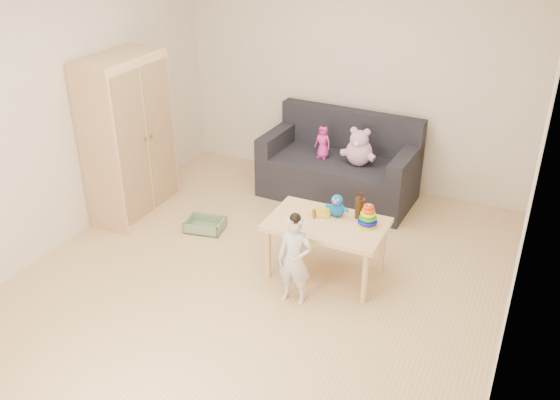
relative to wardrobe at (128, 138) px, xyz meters
The scene contains 13 objects.
room 1.89m from the wardrobe, 16.33° to the right, with size 4.50×4.50×4.50m.
wardrobe is the anchor object (origin of this frame).
sofa 2.27m from the wardrobe, 34.25° to the left, with size 1.64×0.82×0.46m, color black.
play_table 2.32m from the wardrobe, ahead, with size 1.00×0.63×0.53m, color #EECE83.
storage_bin 1.16m from the wardrobe, ahead, with size 0.37×0.28×0.11m, color gray, non-canonical shape.
toddler 2.31m from the wardrobe, 18.36° to the right, with size 0.29×0.19×0.77m, color silver.
pink_bear 2.37m from the wardrobe, 29.64° to the left, with size 0.30×0.26×0.35m, color #CB95B4, non-canonical shape.
doll 2.03m from the wardrobe, 35.79° to the left, with size 0.18×0.12×0.35m, color #E32A9D.
ring_stacker 2.58m from the wardrobe, ahead, with size 0.17×0.17×0.19m.
brown_bottle 2.47m from the wardrobe, ahead, with size 0.08×0.08×0.24m.
blue_plush 2.29m from the wardrobe, ahead, with size 0.17×0.14×0.21m, color blue, non-canonical shape.
wooden_figure 2.15m from the wardrobe, ahead, with size 0.04×0.03×0.10m, color brown, non-canonical shape.
yellow_book 2.16m from the wardrobe, ahead, with size 0.18×0.18×0.01m, color gold.
Camera 1 is at (1.99, -3.87, 2.98)m, focal length 38.00 mm.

